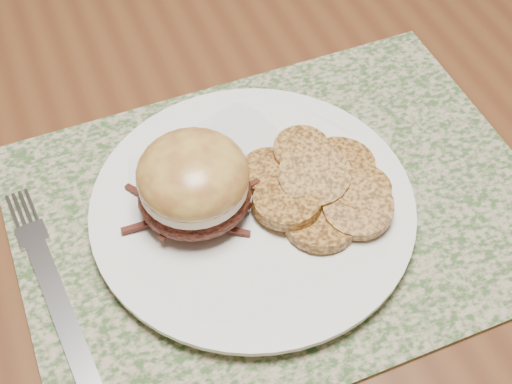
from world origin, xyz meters
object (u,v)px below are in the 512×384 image
fork (51,283)px  pork_sandwich (194,183)px  dining_table (474,131)px  dinner_plate (253,208)px

fork → pork_sandwich: bearing=2.1°
dining_table → dinner_plate: dinner_plate is taller
dinner_plate → pork_sandwich: bearing=165.4°
dining_table → dinner_plate: (-0.29, -0.07, 0.09)m
pork_sandwich → fork: 0.14m
dinner_plate → fork: 0.18m
dining_table → fork: (-0.47, -0.07, 0.09)m
fork → dining_table: bearing=3.9°
dining_table → pork_sandwich: bearing=-170.5°
dinner_plate → pork_sandwich: (-0.05, 0.01, 0.04)m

